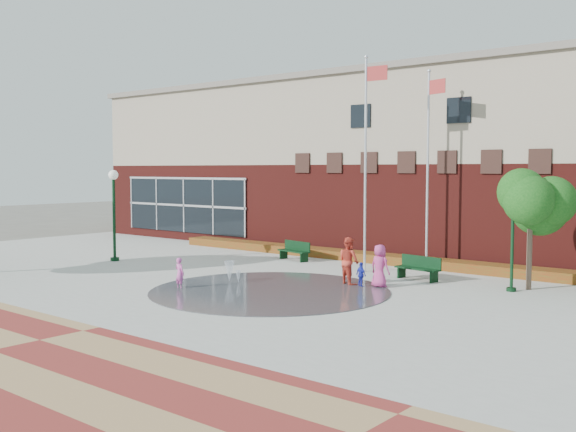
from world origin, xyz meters
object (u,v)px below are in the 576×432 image
Objects in this scene: bench_left at (294,255)px; child_splash at (180,273)px; flagpole_left at (367,152)px; flagpole_right at (429,159)px.

bench_left is 1.67× the size of child_splash.
flagpole_left is 4.75× the size of bench_left.
flagpole_left reaches higher than child_splash.
bench_left is (-6.22, -1.28, -4.42)m from flagpole_right.
child_splash is (-3.01, -7.52, -4.41)m from flagpole_left.
flagpole_right is at bearing 23.41° from bench_left.
bench_left is (-4.49, 0.81, -4.68)m from flagpole_left.
flagpole_right is (1.73, 2.09, -0.26)m from flagpole_left.
child_splash is (-4.75, -9.61, -4.15)m from flagpole_right.
flagpole_right is 11.49m from child_splash.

